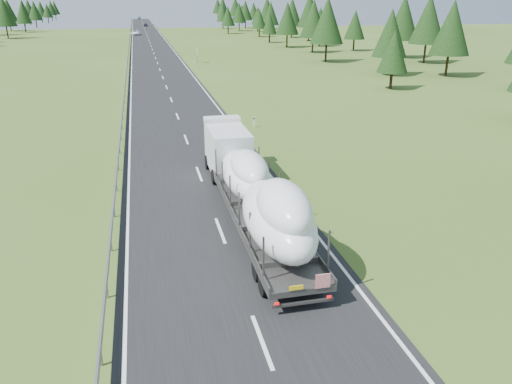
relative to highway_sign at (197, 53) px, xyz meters
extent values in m
plane|color=#3A541C|center=(-7.20, -80.00, -1.81)|extent=(400.00, 400.00, 0.00)
cube|color=black|center=(-7.20, 20.00, -1.80)|extent=(10.00, 400.00, 0.02)
cube|color=slate|center=(-12.50, 20.00, -1.21)|extent=(0.08, 400.00, 0.32)
cylinder|color=slate|center=(-12.50, -80.00, -1.51)|extent=(0.10, 0.10, 0.60)
cube|color=silver|center=(-0.70, -50.00, -1.31)|extent=(0.12, 0.07, 1.00)
cube|color=black|center=(-0.70, -50.00, -0.99)|extent=(0.13, 0.08, 0.12)
cube|color=silver|center=(-0.70, 0.00, -1.31)|extent=(0.12, 0.07, 1.00)
cube|color=black|center=(-0.70, 0.00, -0.99)|extent=(0.13, 0.08, 0.12)
cube|color=silver|center=(-0.70, 50.00, -1.31)|extent=(0.12, 0.07, 1.00)
cube|color=black|center=(-0.70, 50.00, -0.99)|extent=(0.13, 0.08, 0.12)
cube|color=silver|center=(-0.70, 100.00, -1.31)|extent=(0.12, 0.07, 1.00)
cube|color=black|center=(-0.70, 100.00, -0.99)|extent=(0.13, 0.08, 0.12)
cube|color=silver|center=(-0.70, 150.00, -1.31)|extent=(0.12, 0.07, 1.00)
cube|color=black|center=(-0.70, 150.00, -0.99)|extent=(0.13, 0.08, 0.12)
cube|color=silver|center=(-0.70, 200.00, -1.31)|extent=(0.12, 0.07, 1.00)
cube|color=black|center=(-0.70, 200.00, -0.99)|extent=(0.13, 0.08, 0.12)
cube|color=silver|center=(-0.70, 250.00, -1.31)|extent=(0.12, 0.07, 1.00)
cube|color=black|center=(-0.70, 250.00, -0.99)|extent=(0.13, 0.08, 0.12)
cylinder|color=slate|center=(0.00, 0.00, -0.81)|extent=(0.08, 0.08, 2.00)
cube|color=silver|center=(0.00, 0.00, 0.19)|extent=(0.05, 0.90, 1.20)
cylinder|color=black|center=(34.66, -25.28, 0.06)|extent=(0.36, 0.36, 3.74)
cone|color=black|center=(34.66, -25.28, 5.27)|extent=(5.83, 5.83, 7.80)
cylinder|color=black|center=(40.26, -9.45, 0.21)|extent=(0.36, 0.36, 4.03)
cone|color=black|center=(40.26, -9.45, 5.81)|extent=(6.27, 6.27, 8.40)
cylinder|color=black|center=(40.30, -0.41, 0.20)|extent=(0.36, 0.36, 4.02)
cone|color=black|center=(40.30, -0.41, 5.79)|extent=(6.26, 6.26, 8.38)
cylinder|color=black|center=(36.94, 14.84, -0.31)|extent=(0.36, 0.36, 3.00)
cone|color=black|center=(36.94, 14.84, 3.85)|extent=(4.66, 4.66, 6.24)
cylinder|color=black|center=(33.18, 27.10, -0.25)|extent=(0.36, 0.36, 3.12)
cone|color=black|center=(33.18, 27.10, 4.09)|extent=(4.85, 4.85, 6.50)
cylinder|color=black|center=(36.03, 43.75, 0.34)|extent=(0.36, 0.36, 4.30)
cone|color=black|center=(36.03, 43.75, 6.32)|extent=(6.70, 6.70, 8.97)
cylinder|color=black|center=(35.12, 57.08, 0.12)|extent=(0.36, 0.36, 3.86)
cone|color=black|center=(35.12, 57.08, 5.49)|extent=(6.01, 6.01, 8.04)
cylinder|color=black|center=(32.42, 72.04, -0.07)|extent=(0.36, 0.36, 3.48)
cone|color=black|center=(32.42, 72.04, 4.77)|extent=(5.42, 5.42, 7.26)
cylinder|color=black|center=(31.89, 88.35, -0.36)|extent=(0.36, 0.36, 2.90)
cone|color=black|center=(31.89, 88.35, 3.66)|extent=(4.50, 4.50, 6.03)
cylinder|color=black|center=(38.94, 102.77, 0.19)|extent=(0.36, 0.36, 3.99)
cone|color=black|center=(38.94, 102.77, 5.73)|extent=(6.21, 6.21, 8.32)
cylinder|color=black|center=(32.22, 111.20, -0.02)|extent=(0.36, 0.36, 3.58)
cone|color=black|center=(32.22, 111.20, 4.95)|extent=(5.56, 5.56, 7.45)
cylinder|color=black|center=(39.62, 129.26, -0.16)|extent=(0.36, 0.36, 3.29)
cone|color=black|center=(39.62, 129.26, 4.41)|extent=(5.12, 5.12, 6.86)
cylinder|color=black|center=(37.41, 143.90, -0.33)|extent=(0.36, 0.36, 2.96)
cone|color=black|center=(37.41, 143.90, 3.77)|extent=(4.60, 4.60, 6.16)
cylinder|color=black|center=(37.01, 157.75, 0.22)|extent=(0.36, 0.36, 4.05)
cone|color=black|center=(37.01, 157.75, 5.85)|extent=(6.30, 6.30, 8.44)
cylinder|color=black|center=(33.18, 171.74, 0.21)|extent=(0.36, 0.36, 4.05)
cone|color=black|center=(33.18, 171.74, 5.83)|extent=(6.29, 6.29, 8.43)
cylinder|color=black|center=(40.19, 181.31, -0.35)|extent=(0.36, 0.36, 2.91)
cone|color=black|center=(40.19, 181.31, 3.68)|extent=(4.52, 4.52, 6.06)
cylinder|color=black|center=(34.80, 198.92, 0.12)|extent=(0.36, 0.36, 3.86)
cone|color=black|center=(34.80, 198.92, 5.49)|extent=(6.01, 6.01, 8.05)
cylinder|color=black|center=(39.48, 214.64, -0.09)|extent=(0.36, 0.36, 3.44)
cone|color=black|center=(39.48, 214.64, 4.69)|extent=(5.35, 5.35, 7.17)
cylinder|color=black|center=(21.13, -33.91, -0.54)|extent=(0.36, 0.36, 2.54)
cone|color=black|center=(21.13, -33.91, 2.98)|extent=(3.95, 3.95, 5.29)
cylinder|color=black|center=(26.46, -22.41, -0.15)|extent=(0.36, 0.36, 3.32)
cone|color=black|center=(26.46, -22.41, 4.46)|extent=(5.16, 5.16, 6.91)
cylinder|color=black|center=(23.34, -3.90, 0.14)|extent=(0.36, 0.36, 3.89)
cone|color=black|center=(23.34, -3.90, 5.54)|extent=(6.06, 6.06, 8.11)
cylinder|color=black|center=(26.61, 13.13, 0.06)|extent=(0.36, 0.36, 3.74)
cone|color=black|center=(26.61, 13.13, 5.26)|extent=(5.82, 5.82, 7.79)
cylinder|color=black|center=(24.64, 26.23, -0.04)|extent=(0.36, 0.36, 3.54)
cone|color=black|center=(24.64, 26.23, 4.87)|extent=(5.50, 5.50, 7.37)
cylinder|color=black|center=(24.09, 41.08, -0.50)|extent=(0.36, 0.36, 2.61)
cone|color=black|center=(24.09, 41.08, 3.12)|extent=(4.06, 4.06, 5.43)
cylinder|color=black|center=(26.33, 62.29, -0.39)|extent=(0.36, 0.36, 2.84)
cone|color=black|center=(26.33, 62.29, 3.56)|extent=(4.42, 4.42, 5.93)
cylinder|color=black|center=(19.52, 78.78, -0.31)|extent=(0.36, 0.36, 2.99)
cone|color=black|center=(19.52, 78.78, 3.84)|extent=(4.65, 4.65, 6.23)
cylinder|color=black|center=(26.19, 93.60, -0.13)|extent=(0.36, 0.36, 3.35)
cone|color=black|center=(26.19, 93.60, 4.53)|extent=(5.22, 5.22, 6.99)
cylinder|color=black|center=(22.70, 108.34, -0.22)|extent=(0.36, 0.36, 3.17)
cone|color=black|center=(22.70, 108.34, 4.18)|extent=(4.93, 4.93, 6.61)
cylinder|color=black|center=(-47.43, 72.04, 0.22)|extent=(0.36, 0.36, 4.06)
cone|color=black|center=(-47.43, 72.04, 5.86)|extent=(6.32, 6.32, 8.46)
cylinder|color=black|center=(-48.22, 102.77, -0.10)|extent=(0.36, 0.36, 3.41)
cone|color=black|center=(-48.22, 102.77, 4.63)|extent=(5.30, 5.30, 7.10)
cylinder|color=black|center=(-54.68, 111.20, 0.11)|extent=(0.36, 0.36, 3.84)
cone|color=black|center=(-54.68, 111.20, 5.45)|extent=(5.98, 5.98, 8.00)
cylinder|color=black|center=(-48.90, 129.26, -0.04)|extent=(0.36, 0.36, 3.53)
cone|color=black|center=(-48.90, 129.26, 4.86)|extent=(5.49, 5.49, 7.35)
cylinder|color=black|center=(-55.94, 143.90, 0.04)|extent=(0.36, 0.36, 3.69)
cone|color=black|center=(-55.94, 143.90, 5.16)|extent=(5.74, 5.74, 7.68)
cylinder|color=black|center=(-56.19, 157.75, 0.04)|extent=(0.36, 0.36, 3.69)
cone|color=black|center=(-56.19, 157.75, 5.16)|extent=(5.74, 5.74, 7.68)
cylinder|color=black|center=(-50.62, 171.74, -0.27)|extent=(0.36, 0.36, 3.08)
cone|color=black|center=(-50.62, 171.74, 4.00)|extent=(4.79, 4.79, 6.41)
cylinder|color=black|center=(-54.90, 181.31, -0.09)|extent=(0.36, 0.36, 3.43)
cone|color=black|center=(-54.90, 181.31, 4.67)|extent=(5.33, 5.33, 7.14)
cylinder|color=black|center=(-52.67, 198.92, -0.08)|extent=(0.36, 0.36, 3.46)
cone|color=black|center=(-52.67, 198.92, 4.73)|extent=(5.38, 5.38, 7.21)
cylinder|color=black|center=(-53.06, 214.64, -0.11)|extent=(0.36, 0.36, 3.41)
cone|color=black|center=(-53.06, 214.64, 4.62)|extent=(5.30, 5.30, 7.10)
cube|color=silver|center=(-5.33, -62.75, 0.03)|extent=(2.43, 4.84, 2.71)
cube|color=black|center=(-5.33, -60.28, 0.51)|extent=(2.23, 0.08, 1.36)
cube|color=silver|center=(-5.33, -60.62, 1.53)|extent=(2.42, 1.16, 0.29)
cube|color=#504D4B|center=(-5.33, -63.72, -1.28)|extent=(2.42, 2.91, 0.24)
cylinder|color=black|center=(-6.44, -61.01, -1.32)|extent=(0.34, 0.97, 0.97)
cylinder|color=black|center=(-4.21, -61.01, -1.32)|extent=(0.34, 0.97, 0.97)
cylinder|color=black|center=(-6.44, -64.11, -1.32)|extent=(0.34, 0.97, 0.97)
cylinder|color=black|center=(-4.21, -64.11, -1.32)|extent=(0.34, 0.97, 0.97)
cube|color=#504D4B|center=(-5.33, -71.95, -0.92)|extent=(2.63, 13.56, 0.25)
cube|color=#504D4B|center=(-6.62, -71.95, -0.68)|extent=(0.07, 13.55, 0.23)
cube|color=#504D4B|center=(-4.04, -71.95, -0.68)|extent=(0.07, 13.55, 0.23)
cube|color=#504D4B|center=(-6.62, -77.76, 0.13)|extent=(0.07, 0.07, 1.84)
cube|color=#504D4B|center=(-4.04, -77.76, 0.13)|extent=(0.07, 0.07, 1.84)
cube|color=#504D4B|center=(-6.62, -75.43, 0.13)|extent=(0.07, 0.07, 1.84)
cube|color=#504D4B|center=(-4.04, -75.43, 0.13)|extent=(0.07, 0.07, 1.84)
cube|color=#504D4B|center=(-6.62, -73.11, 0.13)|extent=(0.07, 0.07, 1.84)
cube|color=#504D4B|center=(-4.04, -73.11, 0.13)|extent=(0.07, 0.07, 1.84)
cube|color=#504D4B|center=(-6.62, -70.79, 0.13)|extent=(0.07, 0.07, 1.84)
cube|color=#504D4B|center=(-4.04, -70.79, 0.13)|extent=(0.07, 0.07, 1.84)
cube|color=#504D4B|center=(-6.62, -68.46, 0.13)|extent=(0.07, 0.07, 1.84)
cube|color=#504D4B|center=(-4.04, -68.46, 0.13)|extent=(0.07, 0.07, 1.84)
cube|color=#504D4B|center=(-6.62, -66.14, 0.13)|extent=(0.07, 0.07, 1.84)
cube|color=#504D4B|center=(-4.04, -66.14, 0.13)|extent=(0.07, 0.07, 1.84)
cylinder|color=black|center=(-6.39, -77.17, -1.32)|extent=(0.39, 0.97, 0.97)
cylinder|color=black|center=(-4.26, -77.17, -1.32)|extent=(0.39, 0.97, 0.97)
cylinder|color=black|center=(-6.39, -76.01, -1.32)|extent=(0.39, 0.97, 0.97)
cylinder|color=black|center=(-4.26, -76.01, -1.32)|extent=(0.39, 0.97, 0.97)
cube|color=#504D4B|center=(-5.33, -78.68, -1.37)|extent=(2.42, 0.12, 0.12)
cube|color=red|center=(-4.60, -78.74, -0.50)|extent=(0.58, 0.04, 0.58)
cube|color=yellow|center=(-5.62, -78.74, -0.65)|extent=(0.53, 0.04, 0.17)
cube|color=red|center=(-6.34, -78.74, -1.23)|extent=(0.17, 0.06, 0.10)
cube|color=red|center=(-4.31, -78.74, -1.23)|extent=(0.17, 0.06, 0.10)
ellipsoid|color=white|center=(-5.33, -75.04, 0.47)|extent=(2.74, 6.99, 2.52)
ellipsoid|color=white|center=(-5.33, -75.92, 1.35)|extent=(2.08, 4.43, 2.01)
ellipsoid|color=white|center=(-5.33, -68.46, 0.21)|extent=(2.46, 6.98, 1.99)
ellipsoid|color=white|center=(-5.33, -69.33, 0.90)|extent=(1.87, 4.42, 1.60)
imported|color=white|center=(-10.66, 79.08, -1.03)|extent=(2.86, 5.75, 1.56)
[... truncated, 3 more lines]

